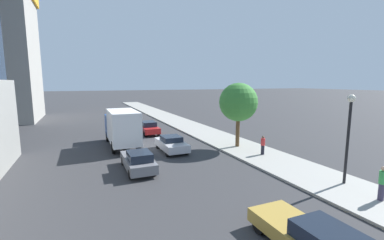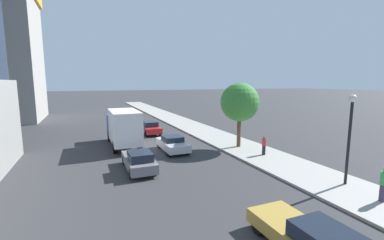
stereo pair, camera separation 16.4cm
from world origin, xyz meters
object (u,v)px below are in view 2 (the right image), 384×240
object	(u,v)px
car_gray	(139,161)
car_gold	(308,237)
pedestrian_red_shirt	(264,145)
box_truck	(123,126)
street_lamp	(350,126)
street_tree	(240,102)
car_silver	(173,144)
car_red	(150,128)
pedestrian_green_shirt	(383,184)

from	to	relation	value
car_gray	car_gold	distance (m)	11.79
pedestrian_red_shirt	box_truck	bearing A→B (deg)	142.38
street_lamp	car_gray	world-z (taller)	street_lamp
street_tree	car_silver	bearing A→B (deg)	168.10
car_silver	pedestrian_red_shirt	xyz separation A→B (m)	(6.43, -4.43, 0.26)
car_silver	pedestrian_red_shirt	bearing A→B (deg)	-34.59
car_red	pedestrian_green_shirt	bearing A→B (deg)	-73.42
car_silver	pedestrian_green_shirt	size ratio (longest dim) A/B	2.40
car_gold	pedestrian_green_shirt	distance (m)	6.71
street_lamp	car_gray	distance (m)	13.33
street_lamp	street_tree	size ratio (longest dim) A/B	0.89
car_red	car_gray	bearing A→B (deg)	-107.05
car_gold	car_silver	bearing A→B (deg)	90.00
street_tree	car_gold	distance (m)	15.46
car_gold	pedestrian_red_shirt	world-z (taller)	pedestrian_red_shirt
street_tree	car_red	world-z (taller)	street_tree
street_lamp	car_gray	xyz separation A→B (m)	(-10.65, 7.45, -2.93)
street_tree	pedestrian_green_shirt	world-z (taller)	street_tree
street_tree	pedestrian_red_shirt	size ratio (longest dim) A/B	3.75
street_tree	car_red	distance (m)	11.88
car_silver	car_gray	world-z (taller)	car_gray
street_lamp	car_gold	bearing A→B (deg)	-151.66
pedestrian_red_shirt	pedestrian_green_shirt	size ratio (longest dim) A/B	0.89
car_silver	car_gray	distance (m)	5.39
car_silver	box_truck	xyz separation A→B (m)	(-3.75, 3.41, 1.27)
street_lamp	pedestrian_green_shirt	world-z (taller)	street_lamp
street_tree	car_silver	distance (m)	7.12
street_lamp	car_silver	bearing A→B (deg)	121.37
street_lamp	car_gray	size ratio (longest dim) A/B	1.18
pedestrian_red_shirt	car_gold	bearing A→B (deg)	-121.18
street_lamp	car_silver	size ratio (longest dim) A/B	1.24
car_gray	car_gold	xyz separation A→B (m)	(3.75, -11.18, -0.01)
box_truck	street_lamp	bearing A→B (deg)	-54.13
street_tree	car_red	xyz separation A→B (m)	(-6.03, 9.62, -3.49)
car_red	pedestrian_red_shirt	distance (m)	14.31
street_tree	box_truck	bearing A→B (deg)	154.43
street_lamp	pedestrian_red_shirt	distance (m)	7.41
pedestrian_red_shirt	car_red	bearing A→B (deg)	116.68
car_gold	box_truck	distance (m)	18.88
box_truck	pedestrian_green_shirt	distance (m)	19.88
box_truck	pedestrian_red_shirt	distance (m)	12.89
car_silver	street_tree	bearing A→B (deg)	-11.90
car_gold	box_truck	bearing A→B (deg)	101.48
street_lamp	car_gold	xyz separation A→B (m)	(-6.90, -3.72, -2.95)
street_lamp	car_gold	world-z (taller)	street_lamp
car_gold	box_truck	world-z (taller)	box_truck
street_lamp	pedestrian_green_shirt	distance (m)	3.44
car_red	car_silver	size ratio (longest dim) A/B	0.99
street_tree	car_gray	bearing A→B (deg)	-165.10
street_lamp	car_red	distance (m)	21.05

